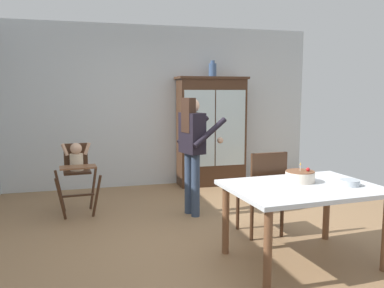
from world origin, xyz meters
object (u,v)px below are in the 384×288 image
(ceramic_vase, at_px, (213,70))
(birthday_cake, at_px, (300,176))
(china_cabinet, at_px, (211,131))
(high_chair_with_toddler, at_px, (77,165))
(dining_table, at_px, (303,195))
(adult_person, at_px, (193,142))
(dining_chair_far_side, at_px, (264,187))
(serving_bowl, at_px, (350,183))

(ceramic_vase, distance_m, birthday_cake, 3.33)
(china_cabinet, xyz_separation_m, high_chair_with_toddler, (-2.22, -1.16, -0.28))
(dining_table, relative_size, birthday_cake, 5.15)
(adult_person, height_order, birthday_cake, adult_person)
(dining_chair_far_side, bearing_deg, ceramic_vase, -97.45)
(high_chair_with_toddler, relative_size, adult_person, 0.62)
(ceramic_vase, height_order, dining_chair_far_side, ceramic_vase)
(ceramic_vase, xyz_separation_m, high_chair_with_toddler, (-2.24, -1.16, -1.32))
(high_chair_with_toddler, height_order, dining_table, high_chair_with_toddler)
(high_chair_with_toddler, bearing_deg, china_cabinet, 23.39)
(high_chair_with_toddler, relative_size, birthday_cake, 3.39)
(high_chair_with_toddler, relative_size, dining_chair_far_side, 0.99)
(adult_person, xyz_separation_m, dining_table, (0.61, -1.68, -0.32))
(dining_table, distance_m, dining_chair_far_side, 0.73)
(adult_person, relative_size, dining_table, 1.06)
(adult_person, height_order, dining_table, adult_person)
(high_chair_with_toddler, bearing_deg, birthday_cake, -46.83)
(serving_bowl, height_order, dining_chair_far_side, dining_chair_far_side)
(dining_table, bearing_deg, ceramic_vase, 86.87)
(dining_table, bearing_deg, china_cabinet, 87.16)
(birthday_cake, bearing_deg, dining_chair_far_side, 100.26)
(birthday_cake, bearing_deg, china_cabinet, 88.03)
(ceramic_vase, relative_size, high_chair_with_toddler, 0.28)
(adult_person, bearing_deg, china_cabinet, -42.23)
(adult_person, height_order, dining_chair_far_side, adult_person)
(high_chair_with_toddler, xyz_separation_m, serving_bowl, (2.48, -2.21, 0.11))
(birthday_cake, relative_size, serving_bowl, 1.56)
(dining_table, distance_m, birthday_cake, 0.22)
(china_cabinet, bearing_deg, dining_chair_far_side, -94.73)
(china_cabinet, xyz_separation_m, serving_bowl, (0.26, -3.37, -0.16))
(dining_table, bearing_deg, serving_bowl, -14.44)
(ceramic_vase, bearing_deg, dining_table, -93.13)
(adult_person, relative_size, birthday_cake, 5.47)
(china_cabinet, bearing_deg, dining_table, -92.84)
(ceramic_vase, xyz_separation_m, serving_bowl, (0.24, -3.37, -1.20))
(ceramic_vase, bearing_deg, china_cabinet, -167.69)
(ceramic_vase, height_order, adult_person, ceramic_vase)
(serving_bowl, distance_m, dining_chair_far_side, 0.98)
(china_cabinet, height_order, dining_chair_far_side, china_cabinet)
(dining_chair_far_side, bearing_deg, adult_person, -62.05)
(serving_bowl, bearing_deg, china_cabinet, 94.41)
(serving_bowl, xyz_separation_m, dining_chair_far_side, (-0.47, 0.83, -0.21))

